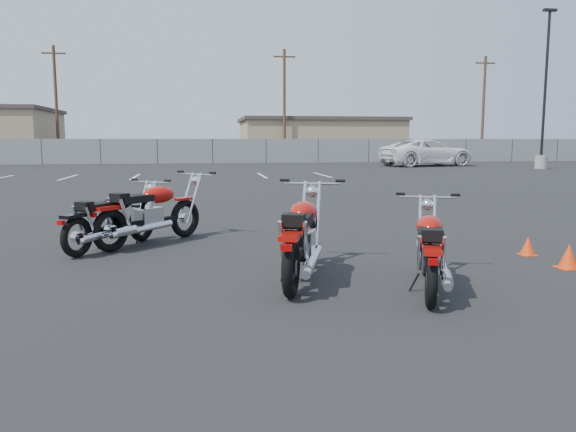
{
  "coord_description": "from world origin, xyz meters",
  "views": [
    {
      "loc": [
        -1.03,
        -7.17,
        1.72
      ],
      "look_at": [
        0.2,
        0.6,
        0.65
      ],
      "focal_mm": 35.0,
      "sensor_mm": 36.0,
      "label": 1
    }
  ],
  "objects": [
    {
      "name": "light_pole_east",
      "position": [
        19.27,
        23.81,
        2.34
      ],
      "size": [
        0.8,
        0.7,
        9.25
      ],
      "color": "gray",
      "rests_on": "ground"
    },
    {
      "name": "utility_pole_b",
      "position": [
        -12.0,
        40.0,
        4.69
      ],
      "size": [
        1.8,
        0.24,
        9.0
      ],
      "color": "#412C1E",
      "rests_on": "ground"
    },
    {
      "name": "motorcycle_front_red",
      "position": [
        -1.84,
        2.25,
        0.53
      ],
      "size": [
        1.94,
        2.04,
        1.16
      ],
      "color": "black",
      "rests_on": "ground"
    },
    {
      "name": "utility_pole_d",
      "position": [
        24.0,
        40.0,
        4.69
      ],
      "size": [
        1.8,
        0.24,
        9.0
      ],
      "color": "#412C1E",
      "rests_on": "ground"
    },
    {
      "name": "motorcycle_rear_red",
      "position": [
        0.2,
        -0.5,
        0.53
      ],
      "size": [
        1.23,
        2.37,
        1.17
      ],
      "color": "black",
      "rests_on": "ground"
    },
    {
      "name": "motorcycle_second_black",
      "position": [
        -2.42,
        1.93,
        0.48
      ],
      "size": [
        1.53,
        1.99,
        1.05
      ],
      "color": "black",
      "rests_on": "ground"
    },
    {
      "name": "motorcycle_third_red",
      "position": [
        1.55,
        -1.21,
        0.47
      ],
      "size": [
        1.17,
        2.08,
        1.03
      ],
      "color": "black",
      "rests_on": "ground"
    },
    {
      "name": "ground",
      "position": [
        0.0,
        0.0,
        0.0
      ],
      "size": [
        120.0,
        120.0,
        0.0
      ],
      "primitive_type": "plane",
      "color": "black",
      "rests_on": "ground"
    },
    {
      "name": "white_van",
      "position": [
        13.96,
        28.38,
        1.38
      ],
      "size": [
        4.47,
        7.75,
        2.77
      ],
      "primitive_type": "imported",
      "rotation": [
        0.0,
        0.0,
        1.8
      ],
      "color": "white",
      "rests_on": "ground"
    },
    {
      "name": "training_cone_near",
      "position": [
        3.83,
        0.45,
        0.14
      ],
      "size": [
        0.23,
        0.23,
        0.28
      ],
      "color": "#FE3C0D",
      "rests_on": "ground"
    },
    {
      "name": "parking_line_stripes",
      "position": [
        -2.5,
        20.0,
        0.0
      ],
      "size": [
        15.12,
        4.0,
        0.01
      ],
      "color": "silver",
      "rests_on": "ground"
    },
    {
      "name": "training_cone_far",
      "position": [
        3.86,
        -0.45,
        0.17
      ],
      "size": [
        0.28,
        0.28,
        0.33
      ],
      "color": "#FE3C0D",
      "rests_on": "ground"
    },
    {
      "name": "utility_pole_c",
      "position": [
        6.0,
        39.0,
        4.69
      ],
      "size": [
        1.8,
        0.24,
        9.0
      ],
      "color": "#412C1E",
      "rests_on": "ground"
    },
    {
      "name": "tan_building_east",
      "position": [
        10.0,
        44.0,
        1.86
      ],
      "size": [
        14.4,
        9.4,
        3.7
      ],
      "color": "tan",
      "rests_on": "ground"
    },
    {
      "name": "chainlink_fence",
      "position": [
        -0.0,
        35.0,
        0.9
      ],
      "size": [
        80.06,
        0.06,
        1.8
      ],
      "color": "slate",
      "rests_on": "ground"
    }
  ]
}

